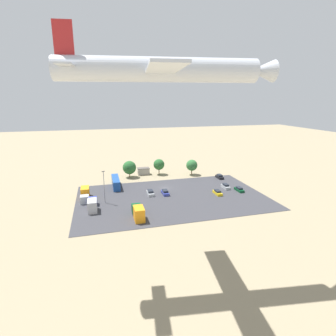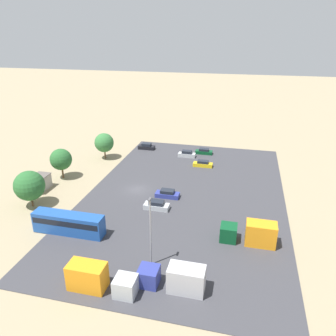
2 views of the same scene
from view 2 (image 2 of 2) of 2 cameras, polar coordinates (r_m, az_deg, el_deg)
name	(u,v)px [view 2 (image 2 of 2)]	position (r m, az deg, el deg)	size (l,w,h in m)	color
ground_plane	(137,190)	(66.20, -5.38, -3.83)	(400.00, 400.00, 0.00)	gray
parking_lot_surface	(185,195)	(63.92, 3.03, -4.74)	(60.22, 37.31, 0.08)	#38383D
shed_building	(39,183)	(70.28, -21.53, -2.48)	(5.00, 2.96, 2.88)	#9E998E
bus	(69,223)	(54.03, -16.93, -9.11)	(2.44, 11.41, 3.33)	#1E4C9E
parked_car_0	(203,164)	(77.28, 6.09, 0.70)	(1.71, 4.51, 1.44)	gold
parked_car_1	(167,194)	(62.81, -0.11, -4.55)	(1.91, 4.56, 1.50)	navy
parked_car_2	(157,205)	(58.83, -2.01, -6.53)	(1.93, 4.50, 1.59)	#ADB2B7
parked_car_3	(147,147)	(88.55, -3.76, 3.74)	(1.88, 4.36, 1.61)	black
parked_car_4	(187,154)	(82.91, 3.30, 2.42)	(1.75, 4.31, 1.65)	#ADB2B7
parked_car_5	(204,152)	(85.36, 6.27, 2.86)	(1.73, 4.33, 1.42)	#0C4723
parked_truck_0	(98,279)	(42.90, -12.10, -18.37)	(2.54, 8.58, 3.40)	#ADB2B7
parked_truck_1	(175,278)	(42.18, 1.31, -18.65)	(2.53, 8.28, 3.33)	navy
parked_truck_2	(251,234)	(51.13, 14.33, -11.00)	(2.56, 8.13, 3.54)	#0C4723
tree_near_shed	(29,186)	(63.34, -23.00, -2.86)	(5.42, 5.42, 6.79)	brown
tree_apron_mid	(61,159)	(73.27, -18.15, 1.43)	(4.60, 4.60, 6.59)	brown
tree_apron_far	(104,143)	(82.36, -11.06, 4.35)	(4.71, 4.71, 6.47)	brown
light_pole_lot_centre	(151,230)	(43.40, -3.05, -10.73)	(0.90, 0.28, 10.12)	gray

